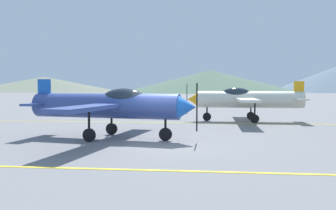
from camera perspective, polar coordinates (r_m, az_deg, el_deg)
ground_plane at (r=14.00m, az=-1.11°, el=-6.24°), size 400.00×400.00×0.00m
apron_line_near at (r=9.54m, az=-4.58°, el=-10.65°), size 80.00×0.16×0.01m
apron_line_far at (r=21.49m, az=1.39°, el=-2.96°), size 80.00×0.16×0.01m
airplane_near at (r=15.18m, az=-9.38°, el=0.01°), size 7.60×8.70×2.60m
airplane_mid at (r=22.90m, az=12.63°, el=1.00°), size 7.51×8.66×2.60m
hill_left at (r=167.56m, az=-19.79°, el=3.27°), size 67.20×67.20×6.67m
hill_centerleft at (r=139.98m, az=6.97°, el=3.92°), size 69.58×69.58×8.70m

